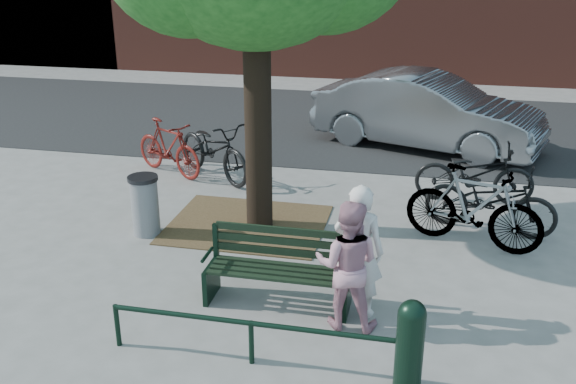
% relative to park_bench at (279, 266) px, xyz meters
% --- Properties ---
extents(ground, '(90.00, 90.00, 0.00)m').
position_rel_park_bench_xyz_m(ground, '(0.00, -0.08, -0.48)').
color(ground, gray).
rests_on(ground, ground).
extents(dirt_pit, '(2.40, 2.00, 0.02)m').
position_rel_park_bench_xyz_m(dirt_pit, '(-1.00, 2.12, -0.47)').
color(dirt_pit, brown).
rests_on(dirt_pit, ground).
extents(road, '(40.00, 7.00, 0.01)m').
position_rel_park_bench_xyz_m(road, '(0.00, 8.42, -0.47)').
color(road, black).
rests_on(road, ground).
extents(park_bench, '(1.74, 0.54, 0.97)m').
position_rel_park_bench_xyz_m(park_bench, '(0.00, 0.00, 0.00)').
color(park_bench, black).
rests_on(park_bench, ground).
extents(guard_railing, '(3.06, 0.06, 0.51)m').
position_rel_park_bench_xyz_m(guard_railing, '(0.00, -1.28, -0.08)').
color(guard_railing, black).
rests_on(guard_railing, ground).
extents(person_left, '(0.64, 0.46, 1.62)m').
position_rel_park_bench_xyz_m(person_left, '(0.95, -0.06, 0.33)').
color(person_left, silver).
rests_on(person_left, ground).
extents(person_right, '(0.75, 0.59, 1.53)m').
position_rel_park_bench_xyz_m(person_right, '(0.86, -0.34, 0.28)').
color(person_right, '#B47B8C').
rests_on(person_right, ground).
extents(bollard, '(0.27, 0.27, 1.01)m').
position_rel_park_bench_xyz_m(bollard, '(1.60, -1.40, 0.06)').
color(bollard, black).
rests_on(bollard, ground).
extents(litter_bin, '(0.45, 0.45, 0.92)m').
position_rel_park_bench_xyz_m(litter_bin, '(-2.40, 1.50, -0.01)').
color(litter_bin, gray).
rests_on(litter_bin, ground).
extents(bicycle_a, '(2.12, 1.88, 1.11)m').
position_rel_park_bench_xyz_m(bicycle_a, '(-2.19, 4.11, 0.08)').
color(bicycle_a, black).
rests_on(bicycle_a, ground).
extents(bicycle_b, '(1.76, 1.26, 1.04)m').
position_rel_park_bench_xyz_m(bicycle_b, '(-3.09, 4.11, 0.04)').
color(bicycle_b, '#5D120D').
rests_on(bicycle_b, ground).
extents(bicycle_c, '(1.95, 0.70, 1.02)m').
position_rel_park_bench_xyz_m(bicycle_c, '(2.47, 3.86, 0.03)').
color(bicycle_c, black).
rests_on(bicycle_c, ground).
extents(bicycle_d, '(2.05, 1.13, 1.19)m').
position_rel_park_bench_xyz_m(bicycle_d, '(2.36, 2.12, 0.12)').
color(bicycle_d, gray).
rests_on(bicycle_d, ground).
extents(bicycle_e, '(2.05, 1.09, 1.02)m').
position_rel_park_bench_xyz_m(bicycle_e, '(2.64, 2.69, 0.03)').
color(bicycle_e, black).
rests_on(bicycle_e, ground).
extents(parked_car, '(5.06, 3.11, 1.57)m').
position_rel_park_bench_xyz_m(parked_car, '(1.63, 6.88, 0.31)').
color(parked_car, slate).
rests_on(parked_car, ground).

